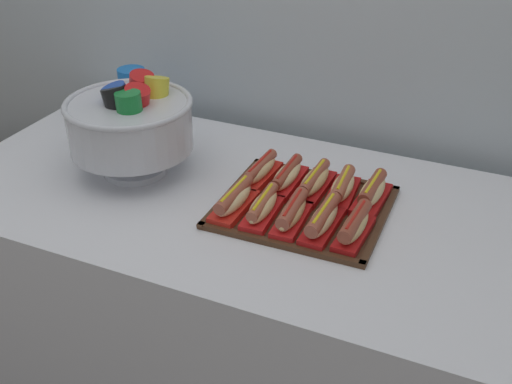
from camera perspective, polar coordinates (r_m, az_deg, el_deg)
name	(u,v)px	position (r m, az deg, el deg)	size (l,w,h in m)	color
buffet_table	(234,303)	(1.83, -2.00, -10.03)	(1.53, 0.78, 0.77)	silver
serving_tray	(303,208)	(1.56, 4.30, -1.42)	(0.41, 0.37, 0.01)	#472B19
hot_dog_0	(234,200)	(1.52, -2.02, -0.73)	(0.07, 0.17, 0.06)	red
hot_dog_1	(263,207)	(1.50, 0.60, -1.41)	(0.07, 0.17, 0.06)	red
hot_dog_2	(292,213)	(1.47, 3.30, -1.96)	(0.07, 0.17, 0.06)	red
hot_dog_3	(323,220)	(1.45, 6.08, -2.53)	(0.06, 0.17, 0.06)	#B21414
hot_dog_4	(354,226)	(1.44, 8.93, -3.11)	(0.06, 0.16, 0.07)	#B21414
hot_dog_5	(260,171)	(1.65, 0.36, 1.94)	(0.06, 0.18, 0.06)	red
hot_dog_6	(287,176)	(1.63, 2.80, 1.42)	(0.06, 0.17, 0.06)	red
hot_dog_7	(314,182)	(1.61, 5.31, 0.92)	(0.07, 0.18, 0.06)	#B21414
hot_dog_8	(343,188)	(1.59, 7.87, 0.39)	(0.08, 0.17, 0.06)	#B21414
hot_dog_9	(372,192)	(1.58, 10.49, -0.04)	(0.07, 0.17, 0.06)	#B21414
punch_bowl	(132,122)	(1.69, -11.23, 6.30)	(0.34, 0.34, 0.26)	silver
cup_stack	(134,97)	(2.00, -11.06, 8.47)	(0.08, 0.08, 0.18)	blue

